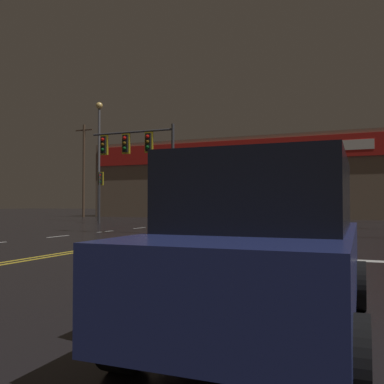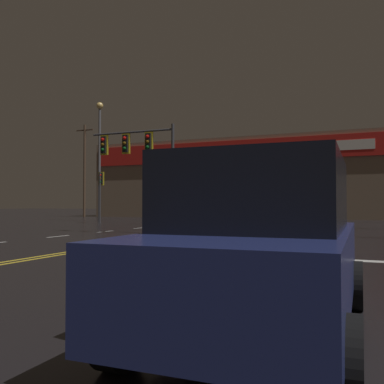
# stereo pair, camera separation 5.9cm
# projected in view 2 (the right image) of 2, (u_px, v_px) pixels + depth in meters

# --- Properties ---
(ground_plane) EXTENTS (200.00, 200.00, 0.00)m
(ground_plane) POSITION_uv_depth(u_px,v_px,m) (169.00, 236.00, 18.49)
(ground_plane) COLOR black
(road_markings) EXTENTS (13.23, 60.00, 0.01)m
(road_markings) POSITION_uv_depth(u_px,v_px,m) (176.00, 239.00, 17.29)
(road_markings) COLOR gold
(road_markings) RESTS_ON ground
(traffic_signal_median) EXTENTS (4.44, 0.36, 5.13)m
(traffic_signal_median) POSITION_uv_depth(u_px,v_px,m) (136.00, 150.00, 20.50)
(traffic_signal_median) COLOR #38383D
(traffic_signal_median) RESTS_ON ground
(traffic_signal_corner_northwest) EXTENTS (0.42, 0.36, 3.79)m
(traffic_signal_corner_northwest) POSITION_uv_depth(u_px,v_px,m) (101.00, 185.00, 31.43)
(traffic_signal_corner_northwest) COLOR #38383D
(traffic_signal_corner_northwest) RESTS_ON ground
(streetlight_median_approach) EXTENTS (0.56, 0.56, 9.90)m
(streetlight_median_approach) POSITION_uv_depth(u_px,v_px,m) (100.00, 146.00, 35.46)
(streetlight_median_approach) COLOR #59595E
(streetlight_median_approach) RESTS_ON ground
(parked_car) EXTENTS (2.05, 4.32, 1.88)m
(parked_car) POSITION_uv_depth(u_px,v_px,m) (262.00, 245.00, 4.62)
(parked_car) COLOR navy
(parked_car) RESTS_ON ground
(building_backdrop) EXTENTS (40.65, 10.23, 8.12)m
(building_backdrop) POSITION_uv_depth(u_px,v_px,m) (285.00, 179.00, 45.22)
(building_backdrop) COLOR #7A6651
(building_backdrop) RESTS_ON ground
(utility_pole_row) EXTENTS (46.40, 0.26, 10.24)m
(utility_pole_row) POSITION_uv_depth(u_px,v_px,m) (275.00, 164.00, 39.31)
(utility_pole_row) COLOR #4C3828
(utility_pole_row) RESTS_ON ground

